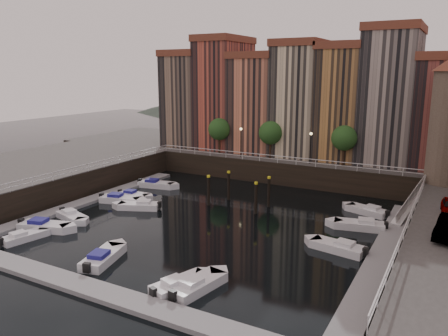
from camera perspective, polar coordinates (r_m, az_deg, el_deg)
The scene contains 26 objects.
ground at distance 44.68m, azimuth -0.83°, elevation -6.81°, with size 200.00×200.00×0.00m, color black.
quay_far at distance 67.36m, azimuth 10.12°, elevation 0.93°, with size 80.00×20.00×3.00m, color black.
quay_left at distance 61.32m, azimuth -25.27°, elevation -1.22°, with size 20.00×36.00×3.00m, color black.
dock_left at distance 53.43m, azimuth -16.72°, elevation -3.90°, with size 2.00×28.00×0.35m, color gray.
dock_right at distance 38.82m, azimuth 20.05°, elevation -10.38°, with size 2.00×28.00×0.35m, color gray.
dock_near at distance 32.13m, azimuth -16.48°, elevation -15.05°, with size 30.00×2.00×0.35m, color gray.
mountains at distance 148.08m, azimuth 21.52°, elevation 8.97°, with size 145.00×100.00×18.00m.
far_terrace at distance 62.79m, azimuth 12.60°, elevation 8.71°, with size 48.70×10.30×17.50m.
promenade_trees at distance 59.74m, azimuth 6.67°, elevation 4.53°, with size 21.20×3.20×5.20m.
street_lamps at distance 58.80m, azimuth 6.59°, elevation 3.73°, with size 10.36×0.36×4.18m.
railings at distance 47.76m, azimuth 2.04°, elevation -0.81°, with size 36.08×34.04×0.52m.
gangway at distance 48.56m, azimuth 23.29°, elevation -3.90°, with size 2.78×8.32×3.73m.
mooring_pilings at distance 48.70m, azimuth 2.11°, elevation -3.14°, with size 6.51×3.52×3.78m.
boat_left_0 at distance 45.17m, azimuth -22.48°, elevation -7.04°, with size 5.24×3.19×1.17m.
boat_left_1 at distance 47.34m, azimuth -19.30°, elevation -5.97°, with size 4.50×2.68×1.01m.
boat_left_2 at distance 51.78m, azimuth -13.47°, elevation -3.99°, with size 5.06×2.94×1.13m.
boat_left_3 at distance 53.40m, azimuth -11.78°, elevation -3.47°, with size 4.23×1.81×0.96m.
boat_left_4 at distance 57.63m, azimuth -8.92°, elevation -2.12°, with size 5.10×2.64×1.14m.
boat_right_2 at distance 38.36m, azimuth 14.79°, elevation -9.98°, with size 4.93×2.51×1.11m.
boat_right_3 at distance 44.11m, azimuth 17.40°, elevation -7.13°, with size 5.06×2.69×1.13m.
boat_right_4 at distance 48.86m, azimuth 18.29°, elevation -5.31°, with size 4.74×2.98×1.06m.
boat_near_0 at distance 43.33m, azimuth -24.70°, elevation -8.16°, with size 2.26×4.33×0.97m.
boat_near_1 at distance 36.49m, azimuth -15.57°, elevation -11.20°, with size 2.90×5.06×1.13m.
boat_near_2 at distance 31.38m, azimuth -5.88°, elevation -14.91°, with size 2.95×4.66×1.05m.
boat_near_3 at distance 31.13m, azimuth -3.62°, elevation -15.06°, with size 2.57×4.97×1.11m.
boat_extra_583 at distance 48.91m, azimuth -10.93°, elevation -4.87°, with size 4.73×3.33×1.08m.
Camera 1 is at (20.80, -36.68, 14.75)m, focal length 35.00 mm.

